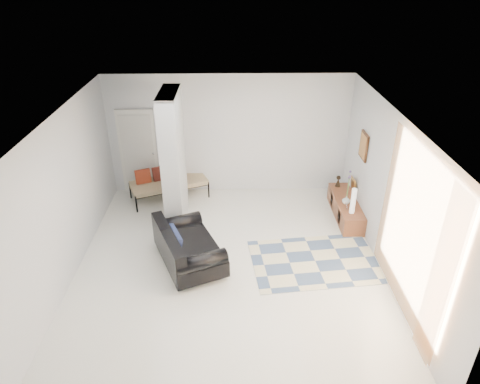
{
  "coord_description": "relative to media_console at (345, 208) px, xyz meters",
  "views": [
    {
      "loc": [
        0.08,
        -6.22,
        4.93
      ],
      "look_at": [
        0.21,
        0.6,
        1.22
      ],
      "focal_mm": 32.0,
      "sensor_mm": 36.0,
      "label": 1
    }
  ],
  "objects": [
    {
      "name": "partition_column",
      "position": [
        -3.62,
        -0.1,
        1.19
      ],
      "size": [
        0.35,
        1.2,
        2.8
      ],
      "primitive_type": "cube",
      "color": "#A1A5A7",
      "rests_on": "floor"
    },
    {
      "name": "floor",
      "position": [
        -2.52,
        -1.7,
        -0.21
      ],
      "size": [
        6.0,
        6.0,
        0.0
      ],
      "primitive_type": "plane",
      "color": "white",
      "rests_on": "ground"
    },
    {
      "name": "wall_left",
      "position": [
        -5.27,
        -1.7,
        1.19
      ],
      "size": [
        0.0,
        6.0,
        6.0
      ],
      "primitive_type": "plane",
      "rotation": [
        1.57,
        0.0,
        1.57
      ],
      "color": "silver",
      "rests_on": "ground"
    },
    {
      "name": "area_rug",
      "position": [
        -0.92,
        -1.59,
        -0.2
      ],
      "size": [
        2.48,
        1.79,
        0.01
      ],
      "primitive_type": "cube",
      "rotation": [
        0.0,
        0.0,
        0.11
      ],
      "color": "beige",
      "rests_on": "floor"
    },
    {
      "name": "wall_back",
      "position": [
        -2.52,
        1.3,
        1.19
      ],
      "size": [
        6.0,
        0.0,
        6.0
      ],
      "primitive_type": "plane",
      "rotation": [
        1.57,
        0.0,
        0.0
      ],
      "color": "silver",
      "rests_on": "ground"
    },
    {
      "name": "loveseat",
      "position": [
        -3.3,
        -1.6,
        0.15
      ],
      "size": [
        1.48,
        1.83,
        0.76
      ],
      "rotation": [
        0.0,
        0.0,
        0.4
      ],
      "color": "silver",
      "rests_on": "floor"
    },
    {
      "name": "curtain",
      "position": [
        0.15,
        -2.85,
        1.24
      ],
      "size": [
        0.0,
        2.55,
        2.55
      ],
      "primitive_type": "plane",
      "rotation": [
        1.57,
        0.0,
        1.57
      ],
      "color": "orange",
      "rests_on": "wall_right"
    },
    {
      "name": "vase",
      "position": [
        -0.05,
        -0.15,
        0.28
      ],
      "size": [
        0.2,
        0.2,
        0.18
      ],
      "primitive_type": "imported",
      "rotation": [
        0.0,
        0.0,
        -0.15
      ],
      "color": "white",
      "rests_on": "media_console"
    },
    {
      "name": "bronze_figurine",
      "position": [
        -0.05,
        0.64,
        0.32
      ],
      "size": [
        0.13,
        0.13,
        0.26
      ],
      "primitive_type": null,
      "rotation": [
        0.0,
        0.0,
        0.03
      ],
      "color": "black",
      "rests_on": "media_console"
    },
    {
      "name": "wall_front",
      "position": [
        -2.52,
        -4.7,
        1.19
      ],
      "size": [
        6.0,
        0.0,
        6.0
      ],
      "primitive_type": "plane",
      "rotation": [
        -1.57,
        0.0,
        0.0
      ],
      "color": "silver",
      "rests_on": "ground"
    },
    {
      "name": "hallway_door",
      "position": [
        -4.62,
        1.26,
        0.81
      ],
      "size": [
        0.85,
        0.06,
        2.04
      ],
      "primitive_type": "cube",
      "color": "white",
      "rests_on": "floor"
    },
    {
      "name": "media_console",
      "position": [
        0.0,
        0.0,
        0.0
      ],
      "size": [
        0.45,
        1.64,
        0.8
      ],
      "color": "brown",
      "rests_on": "floor"
    },
    {
      "name": "cylinder_lamp",
      "position": [
        -0.02,
        -0.51,
        0.47
      ],
      "size": [
        0.1,
        0.1,
        0.55
      ],
      "primitive_type": "cylinder",
      "color": "silver",
      "rests_on": "media_console"
    },
    {
      "name": "daybed",
      "position": [
        -3.96,
        0.91,
        0.21
      ],
      "size": [
        1.87,
        1.33,
        0.77
      ],
      "rotation": [
        0.0,
        0.0,
        0.4
      ],
      "color": "black",
      "rests_on": "floor"
    },
    {
      "name": "wall_art",
      "position": [
        0.2,
        -0.0,
        1.44
      ],
      "size": [
        0.04,
        0.45,
        0.55
      ],
      "primitive_type": "cube",
      "color": "#3D2110",
      "rests_on": "wall_right"
    },
    {
      "name": "ceiling",
      "position": [
        -2.52,
        -1.7,
        2.59
      ],
      "size": [
        6.0,
        6.0,
        0.0
      ],
      "primitive_type": "plane",
      "rotation": [
        3.14,
        0.0,
        0.0
      ],
      "color": "white",
      "rests_on": "wall_back"
    },
    {
      "name": "wall_right",
      "position": [
        0.23,
        -1.7,
        1.19
      ],
      "size": [
        0.0,
        6.0,
        6.0
      ],
      "primitive_type": "plane",
      "rotation": [
        1.57,
        0.0,
        -1.57
      ],
      "color": "silver",
      "rests_on": "ground"
    }
  ]
}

